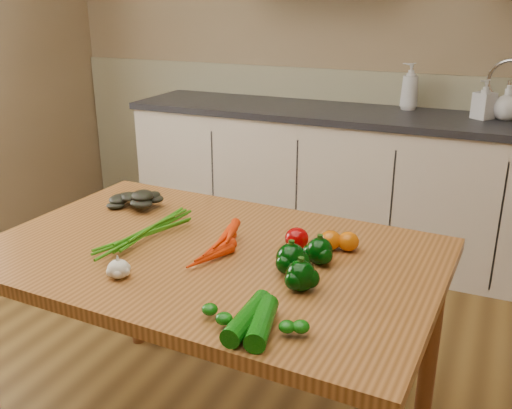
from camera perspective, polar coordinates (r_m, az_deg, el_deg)
The scene contains 17 objects.
room at distance 1.66m, azimuth -13.55°, elevation 9.45°, with size 4.04×5.04×2.64m.
counter_run at distance 3.57m, azimuth 10.12°, elevation 2.16°, with size 2.84×0.64×1.14m.
table at distance 1.88m, azimuth -4.52°, elevation -6.94°, with size 1.48×0.99×0.77m.
soap_bottle_a at distance 3.57m, azimuth 15.14°, elevation 11.33°, with size 0.11×0.11×0.27m, color silver.
soap_bottle_b at distance 3.42m, azimuth 21.89°, elevation 9.73°, with size 0.10×0.10×0.21m, color silver.
soap_bottle_c at distance 3.44m, azimuth 23.83°, elevation 9.29°, with size 0.15×0.15×0.19m, color silver.
carrot_bunch at distance 1.85m, azimuth -5.88°, elevation -3.31°, with size 0.27×0.21×0.07m, color red, non-canonical shape.
leafy_greens at distance 2.24m, azimuth -12.04°, elevation 1.06°, with size 0.21×0.19×0.10m, color black, non-canonical shape.
garlic_bulb at distance 1.70m, azimuth -13.59°, elevation -6.28°, with size 0.06×0.06×0.06m, color silver.
pepper_a at distance 1.68m, azimuth 3.52°, elevation -5.45°, with size 0.09×0.09×0.09m, color black.
pepper_b at distance 1.74m, azimuth 6.37°, elevation -4.66°, with size 0.08×0.08×0.08m, color black.
pepper_c at distance 1.59m, azimuth 4.49°, elevation -7.13°, with size 0.09×0.09×0.09m, color black.
tomato_a at distance 1.84m, azimuth 4.10°, elevation -3.40°, with size 0.08×0.08×0.07m, color #940203.
tomato_b at distance 1.85m, azimuth 7.47°, elevation -3.55°, with size 0.07×0.07×0.06m, color #C95905.
tomato_c at distance 1.84m, azimuth 9.21°, elevation -3.66°, with size 0.07×0.07×0.06m, color #C95905.
zucchini_a at distance 1.40m, azimuth 0.60°, elevation -11.72°, with size 0.05×0.05×0.19m, color #084D08.
zucchini_b at distance 1.42m, azimuth -0.87°, elevation -11.25°, with size 0.05×0.05×0.21m, color #084D08.
Camera 1 is at (1.00, -1.12, 1.54)m, focal length 40.00 mm.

